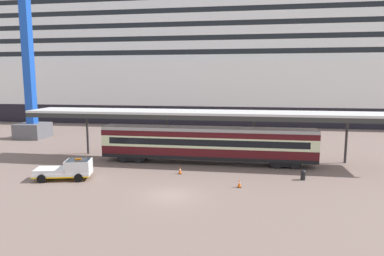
{
  "coord_description": "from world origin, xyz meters",
  "views": [
    {
      "loc": [
        5.86,
        -26.3,
        9.47
      ],
      "look_at": [
        0.5,
        7.86,
        4.5
      ],
      "focal_mm": 31.93,
      "sensor_mm": 36.0,
      "label": 1
    }
  ],
  "objects": [
    {
      "name": "dockside_crane",
      "position": [
        -27.36,
        23.65,
        20.36
      ],
      "size": [
        16.29,
        4.4,
        62.49
      ],
      "color": "#595960",
      "rests_on": "ground"
    },
    {
      "name": "platform_canopy",
      "position": [
        1.66,
        11.63,
        5.64
      ],
      "size": [
        41.46,
        5.03,
        5.88
      ],
      "color": "silver",
      "rests_on": "ground"
    },
    {
      "name": "cruise_ship",
      "position": [
        -13.85,
        55.94,
        14.64
      ],
      "size": [
        120.63,
        27.87,
        42.02
      ],
      "color": "black",
      "rests_on": "ground"
    },
    {
      "name": "traffic_cone_near",
      "position": [
        -0.5,
        6.44,
        0.39
      ],
      "size": [
        0.36,
        0.36,
        0.78
      ],
      "color": "black",
      "rests_on": "ground"
    },
    {
      "name": "traffic_cone_mid",
      "position": [
        5.48,
        3.02,
        0.37
      ],
      "size": [
        0.36,
        0.36,
        0.76
      ],
      "color": "black",
      "rests_on": "ground"
    },
    {
      "name": "train_carriage",
      "position": [
        1.66,
        11.22,
        2.31
      ],
      "size": [
        23.84,
        2.81,
        4.11
      ],
      "color": "black",
      "rests_on": "ground"
    },
    {
      "name": "quay_bollard",
      "position": [
        11.4,
        6.24,
        0.52
      ],
      "size": [
        0.48,
        0.48,
        0.96
      ],
      "color": "black",
      "rests_on": "ground"
    },
    {
      "name": "ground_plane",
      "position": [
        0.0,
        0.0,
        0.0
      ],
      "size": [
        400.0,
        400.0,
        0.0
      ],
      "primitive_type": "plane",
      "color": "#736059"
    },
    {
      "name": "service_truck",
      "position": [
        -10.62,
        3.0,
        0.99
      ],
      "size": [
        5.53,
        3.19,
        2.02
      ],
      "color": "white",
      "rests_on": "ground"
    }
  ]
}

